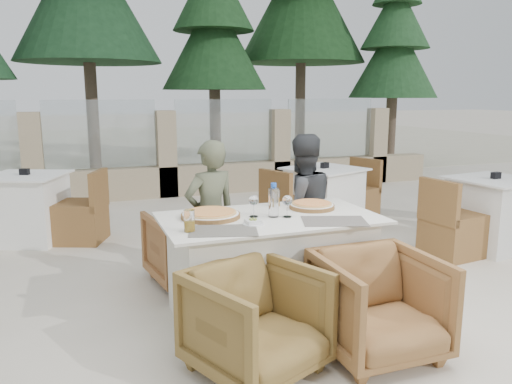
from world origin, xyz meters
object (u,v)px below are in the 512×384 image
object	(u,v)px
wine_glass_near	(287,205)
armchair_near_right	(379,305)
beer_glass_right	(276,198)
bg_table_b	(324,199)
water_bottle	(274,200)
wine_glass_centre	(254,205)
armchair_far_right	(285,244)
armchair_near_left	(256,321)
armchair_far_left	(190,247)
diner_right	(301,210)
dining_table	(270,266)
pizza_left	(211,214)
olive_dish	(253,221)
diner_left	(211,217)
pizza_right	(312,205)
bg_table_a	(28,208)
bg_table_c	(492,214)
beer_glass_left	(189,221)

from	to	relation	value
wine_glass_near	armchair_near_right	size ratio (longest dim) A/B	0.25
beer_glass_right	bg_table_b	size ratio (longest dim) A/B	0.08
water_bottle	wine_glass_centre	bearing A→B (deg)	162.10
armchair_far_right	armchair_near_left	size ratio (longest dim) A/B	0.84
water_bottle	beer_glass_right	xyz separation A→B (m)	(0.15, 0.33, -0.06)
armchair_near_right	wine_glass_near	bearing A→B (deg)	113.88
armchair_far_left	diner_right	size ratio (longest dim) A/B	0.53
water_bottle	armchair_far_left	distance (m)	1.16
dining_table	diner_right	bearing A→B (deg)	46.37
armchair_near_left	pizza_left	bearing A→B (deg)	70.03
armchair_near_right	olive_dish	bearing A→B (deg)	135.65
armchair_near_right	diner_left	distance (m)	1.62
pizza_right	bg_table_a	world-z (taller)	pizza_right
olive_dish	armchair_near_left	size ratio (longest dim) A/B	0.15
pizza_left	armchair_far_left	size ratio (longest dim) A/B	0.62
pizza_left	bg_table_a	distance (m)	3.03
beer_glass_right	armchair_far_left	size ratio (longest dim) A/B	0.19
armchair_near_left	pizza_right	bearing A→B (deg)	24.53
olive_dish	bg_table_b	bearing A→B (deg)	52.00
armchair_far_right	armchair_near_left	xyz separation A→B (m)	(-0.85, -1.53, 0.05)
pizza_right	armchair_near_right	xyz separation A→B (m)	(0.02, -0.93, -0.46)
armchair_near_right	diner_left	size ratio (longest dim) A/B	0.57
olive_dish	bg_table_b	distance (m)	2.85
dining_table	beer_glass_right	bearing A→B (deg)	60.94
pizza_left	bg_table_c	xyz separation A→B (m)	(3.31, 0.61, -0.41)
armchair_far_right	armchair_far_left	bearing A→B (deg)	16.88
dining_table	diner_left	xyz separation A→B (m)	(-0.29, 0.62, 0.26)
dining_table	olive_dish	xyz separation A→B (m)	(-0.20, -0.17, 0.41)
bg_table_b	water_bottle	bearing A→B (deg)	-147.36
armchair_near_left	bg_table_a	xyz separation A→B (m)	(-1.49, 3.48, 0.06)
wine_glass_near	beer_glass_left	size ratio (longest dim) A/B	1.26
wine_glass_centre	armchair_far_left	distance (m)	1.06
pizza_left	armchair_near_right	bearing A→B (deg)	-46.95
pizza_left	beer_glass_left	distance (m)	0.39
pizza_right	pizza_left	bearing A→B (deg)	-178.89
wine_glass_near	armchair_near_right	world-z (taller)	wine_glass_near
water_bottle	wine_glass_near	xyz separation A→B (m)	(0.09, -0.04, -0.03)
dining_table	wine_glass_near	distance (m)	0.49
dining_table	armchair_near_left	bearing A→B (deg)	-117.36
wine_glass_near	olive_dish	size ratio (longest dim) A/B	1.67
armchair_far_right	bg_table_a	bearing A→B (deg)	-17.10
diner_right	bg_table_b	world-z (taller)	diner_right
olive_dish	diner_left	xyz separation A→B (m)	(-0.09, 0.79, -0.14)
dining_table	armchair_far_right	distance (m)	0.94
dining_table	olive_dish	size ratio (longest dim) A/B	14.55
bg_table_c	beer_glass_left	bearing A→B (deg)	-172.65
beer_glass_right	olive_dish	bearing A→B (deg)	-127.29
pizza_right	wine_glass_near	world-z (taller)	wine_glass_near
dining_table	bg_table_c	size ratio (longest dim) A/B	0.98
diner_right	bg_table_c	distance (m)	2.41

